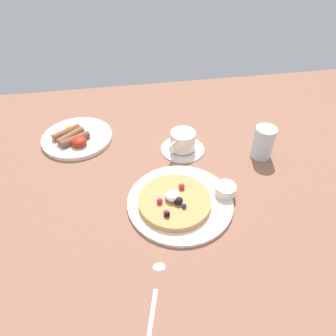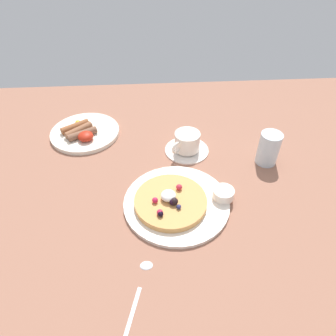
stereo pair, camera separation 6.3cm
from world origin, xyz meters
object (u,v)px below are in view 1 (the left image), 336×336
(coffee_saucer, at_px, (183,149))
(syrup_ramekin, at_px, (225,190))
(breakfast_plate, at_px, (77,138))
(coffee_cup, at_px, (183,140))
(teaspoon, at_px, (156,284))
(water_glass, at_px, (263,142))
(pancake_plate, at_px, (180,202))

(coffee_saucer, bearing_deg, syrup_ramekin, -71.79)
(breakfast_plate, height_order, coffee_saucer, breakfast_plate)
(coffee_cup, xyz_separation_m, teaspoon, (-0.14, -0.43, -0.04))
(breakfast_plate, relative_size, coffee_cup, 2.47)
(coffee_saucer, bearing_deg, coffee_cup, -136.41)
(breakfast_plate, distance_m, teaspoon, 0.57)
(water_glass, bearing_deg, coffee_saucer, 163.59)
(syrup_ramekin, bearing_deg, pancake_plate, -177.07)
(breakfast_plate, relative_size, water_glass, 2.26)
(teaspoon, bearing_deg, coffee_cup, 71.69)
(breakfast_plate, bearing_deg, coffee_cup, -18.77)
(breakfast_plate, distance_m, coffee_saucer, 0.35)
(coffee_saucer, xyz_separation_m, coffee_cup, (-0.00, -0.00, 0.03))
(breakfast_plate, bearing_deg, teaspoon, -71.03)
(breakfast_plate, bearing_deg, syrup_ramekin, -39.03)
(syrup_ramekin, bearing_deg, breakfast_plate, 140.97)
(coffee_cup, distance_m, teaspoon, 0.45)
(syrup_ramekin, relative_size, water_glass, 0.55)
(coffee_saucer, distance_m, teaspoon, 0.45)
(teaspoon, xyz_separation_m, water_glass, (0.37, 0.36, 0.05))
(syrup_ramekin, height_order, coffee_cup, coffee_cup)
(coffee_saucer, bearing_deg, teaspoon, -108.40)
(pancake_plate, distance_m, syrup_ramekin, 0.12)
(coffee_saucer, relative_size, teaspoon, 0.85)
(pancake_plate, relative_size, syrup_ramekin, 4.98)
(syrup_ramekin, height_order, coffee_saucer, syrup_ramekin)
(pancake_plate, relative_size, coffee_cup, 2.99)
(pancake_plate, xyz_separation_m, coffee_saucer, (0.05, 0.22, -0.00))
(breakfast_plate, xyz_separation_m, coffee_cup, (0.33, -0.11, 0.03))
(coffee_cup, height_order, water_glass, water_glass)
(coffee_saucer, height_order, water_glass, water_glass)
(syrup_ramekin, distance_m, breakfast_plate, 0.51)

